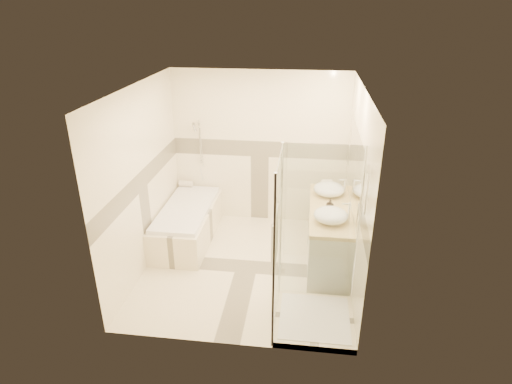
# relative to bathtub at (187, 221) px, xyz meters

# --- Properties ---
(room) EXTENTS (2.82, 3.02, 2.52)m
(room) POSITION_rel_bathtub_xyz_m (1.08, -0.64, 0.95)
(room) COLOR #F3E7C2
(room) RESTS_ON ground
(bathtub) EXTENTS (0.75, 1.70, 0.56)m
(bathtub) POSITION_rel_bathtub_xyz_m (0.00, 0.00, 0.00)
(bathtub) COLOR #F9ECC7
(bathtub) RESTS_ON ground
(vanity) EXTENTS (0.58, 1.62, 0.85)m
(vanity) POSITION_rel_bathtub_xyz_m (2.15, -0.35, 0.12)
(vanity) COLOR white
(vanity) RESTS_ON ground
(shower_enclosure) EXTENTS (0.96, 0.93, 2.04)m
(shower_enclosure) POSITION_rel_bathtub_xyz_m (1.86, -1.62, 0.20)
(shower_enclosure) COLOR #F9ECC7
(shower_enclosure) RESTS_ON ground
(vessel_sink_near) EXTENTS (0.45, 0.45, 0.18)m
(vessel_sink_near) POSITION_rel_bathtub_xyz_m (2.13, 0.08, 0.63)
(vessel_sink_near) COLOR white
(vessel_sink_near) RESTS_ON vanity
(vessel_sink_far) EXTENTS (0.44, 0.44, 0.18)m
(vessel_sink_far) POSITION_rel_bathtub_xyz_m (2.13, -0.75, 0.63)
(vessel_sink_far) COLOR white
(vessel_sink_far) RESTS_ON vanity
(faucet_near) EXTENTS (0.11, 0.03, 0.26)m
(faucet_near) POSITION_rel_bathtub_xyz_m (2.35, 0.08, 0.69)
(faucet_near) COLOR silver
(faucet_near) RESTS_ON vanity
(faucet_far) EXTENTS (0.11, 0.03, 0.28)m
(faucet_far) POSITION_rel_bathtub_xyz_m (2.35, -0.75, 0.70)
(faucet_far) COLOR silver
(faucet_far) RESTS_ON vanity
(amenity_bottle_a) EXTENTS (0.10, 0.10, 0.17)m
(amenity_bottle_a) POSITION_rel_bathtub_xyz_m (2.13, -0.44, 0.63)
(amenity_bottle_a) COLOR black
(amenity_bottle_a) RESTS_ON vanity
(amenity_bottle_b) EXTENTS (0.11, 0.11, 0.13)m
(amenity_bottle_b) POSITION_rel_bathtub_xyz_m (2.13, -0.39, 0.61)
(amenity_bottle_b) COLOR black
(amenity_bottle_b) RESTS_ON vanity
(folded_towels) EXTENTS (0.22, 0.30, 0.09)m
(folded_towels) POSITION_rel_bathtub_xyz_m (2.13, 0.32, 0.59)
(folded_towels) COLOR white
(folded_towels) RESTS_ON vanity
(rolled_towel) EXTENTS (0.22, 0.10, 0.10)m
(rolled_towel) POSITION_rel_bathtub_xyz_m (-0.22, 0.76, 0.30)
(rolled_towel) COLOR white
(rolled_towel) RESTS_ON bathtub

